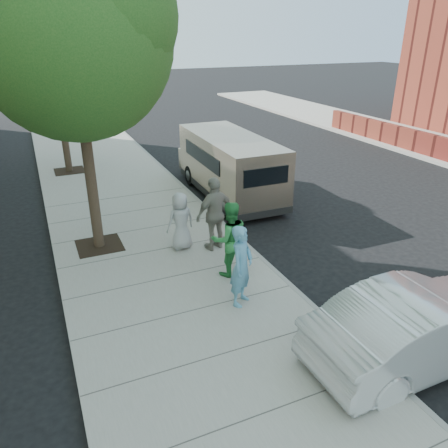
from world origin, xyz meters
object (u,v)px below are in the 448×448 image
Objects in this scene: person_striped_polo at (215,214)px; tree_near at (74,31)px; van at (229,165)px; parking_meter at (232,223)px; person_green_shirt at (230,239)px; sedan at (423,325)px; tree_far at (53,50)px; person_gray_shirt at (181,221)px; person_officer at (242,266)px.

tree_near is at bearing -40.95° from person_striped_polo.
person_striped_polo is at bearing -117.94° from van.
person_green_shirt is at bearing -99.60° from parking_meter.
tree_near is 1.67× the size of sedan.
tree_far is 9.71m from person_gray_shirt.
person_officer is at bearing 81.40° from person_green_shirt.
tree_far reaches higher than person_striped_polo.
person_green_shirt is at bearing -113.24° from van.
person_gray_shirt is at bearing 23.57° from sedan.
tree_far is at bearing 61.41° from person_officer.
tree_near reaches higher than sedan.
tree_near is 1.26× the size of van.
parking_meter is at bearing -72.83° from tree_far.
person_officer is at bearing -111.26° from van.
person_striped_polo is at bearing 147.19° from person_gray_shirt.
tree_near is at bearing 164.30° from parking_meter.
person_green_shirt is 0.92× the size of person_striped_polo.
person_green_shirt is (-2.43, -5.38, -0.09)m from van.
tree_far is 3.23× the size of person_striped_polo.
person_green_shirt is at bearing -47.28° from tree_near.
tree_near reaches higher than tree_far.
sedan is 4.47m from person_green_shirt.
person_officer is at bearing 38.72° from sedan.
parking_meter is 4.98m from sedan.
tree_far is (-0.00, 7.60, -0.66)m from tree_near.
tree_far is 12.47m from person_officer.
van is at bearing -109.94° from person_green_shirt.
parking_meter is 0.68× the size of person_striped_polo.
van is 3.30× the size of person_officer.
tree_far is at bearing 90.00° from tree_near.
van is at bearing -3.46° from sedan.
van is at bearing 85.79° from parking_meter.
person_striped_polo is (0.83, -0.39, 0.22)m from person_gray_shirt.
person_officer is (2.32, -4.04, -4.49)m from tree_near.
parking_meter is at bearing 90.32° from person_striped_polo.
person_gray_shirt reaches higher than parking_meter.
sedan is (4.60, -14.41, -4.14)m from tree_far.
tree_near is 7.15m from van.
sedan is at bearing -90.35° from person_officer.
sedan is 2.43× the size of person_green_shirt.
tree_near is 5.89m from person_green_shirt.
person_green_shirt is at bearing 37.13° from person_officer.
person_striped_polo is (-1.78, 5.38, 0.41)m from sedan.
tree_far is 4.76× the size of parking_meter.
person_striped_polo is (0.50, 2.62, 0.10)m from person_officer.
van is 3.23× the size of person_green_shirt.
tree_far is at bearing 126.55° from parking_meter.
parking_meter is (3.00, -9.71, -3.75)m from tree_far.
person_green_shirt is at bearing -75.97° from tree_far.
van is at bearing -138.19° from person_gray_shirt.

